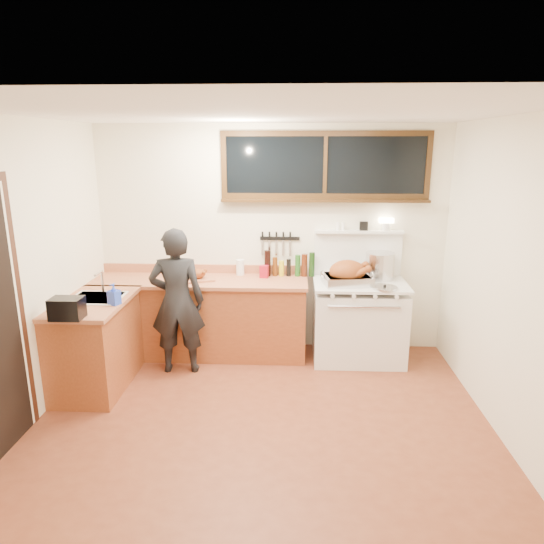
{
  "coord_description": "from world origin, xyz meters",
  "views": [
    {
      "loc": [
        0.26,
        -3.78,
        2.37
      ],
      "look_at": [
        0.05,
        0.85,
        1.15
      ],
      "focal_mm": 32.0,
      "sensor_mm": 36.0,
      "label": 1
    }
  ],
  "objects_px": {
    "vintage_stove": "(358,319)",
    "cutting_board": "(197,276)",
    "man": "(177,301)",
    "roast_turkey": "(348,275)"
  },
  "relations": [
    {
      "from": "vintage_stove",
      "to": "cutting_board",
      "type": "height_order",
      "value": "vintage_stove"
    },
    {
      "from": "cutting_board",
      "to": "vintage_stove",
      "type": "bearing_deg",
      "value": 0.25
    },
    {
      "from": "man",
      "to": "roast_turkey",
      "type": "bearing_deg",
      "value": 10.39
    },
    {
      "from": "roast_turkey",
      "to": "vintage_stove",
      "type": "bearing_deg",
      "value": 29.05
    },
    {
      "from": "man",
      "to": "cutting_board",
      "type": "distance_m",
      "value": 0.46
    },
    {
      "from": "vintage_stove",
      "to": "man",
      "type": "height_order",
      "value": "vintage_stove"
    },
    {
      "from": "cutting_board",
      "to": "roast_turkey",
      "type": "xyz_separation_m",
      "value": [
        1.66,
        -0.08,
        0.05
      ]
    },
    {
      "from": "man",
      "to": "vintage_stove",
      "type": "bearing_deg",
      "value": 11.96
    },
    {
      "from": "vintage_stove",
      "to": "roast_turkey",
      "type": "relative_size",
      "value": 2.81
    },
    {
      "from": "man",
      "to": "cutting_board",
      "type": "bearing_deg",
      "value": 70.95
    }
  ]
}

